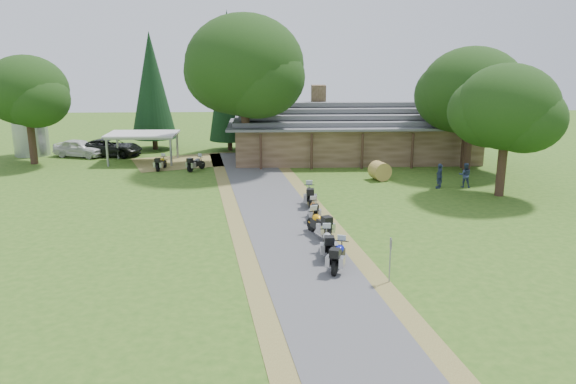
{
  "coord_description": "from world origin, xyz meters",
  "views": [
    {
      "loc": [
        -1.69,
        -23.81,
        9.44
      ],
      "look_at": [
        -0.43,
        6.26,
        1.6
      ],
      "focal_mm": 35.0,
      "sensor_mm": 36.0,
      "label": 1
    }
  ],
  "objects_px": {
    "motorcycle_row_c": "(319,223)",
    "motorcycle_carport_a": "(161,162)",
    "silo": "(29,122)",
    "carport": "(143,148)",
    "car_dark_suv": "(110,143)",
    "lodge": "(354,130)",
    "motorcycle_row_a": "(339,254)",
    "motorcycle_carport_b": "(196,163)",
    "motorcycle_row_b": "(328,242)",
    "car_white_sedan": "(79,146)",
    "motorcycle_row_e": "(310,194)",
    "motorcycle_row_d": "(314,209)",
    "hay_bale": "(380,171)"
  },
  "relations": [
    {
      "from": "silo",
      "to": "car_dark_suv",
      "type": "bearing_deg",
      "value": -5.55
    },
    {
      "from": "carport",
      "to": "motorcycle_row_a",
      "type": "bearing_deg",
      "value": -60.39
    },
    {
      "from": "silo",
      "to": "carport",
      "type": "height_order",
      "value": "silo"
    },
    {
      "from": "car_white_sedan",
      "to": "hay_bale",
      "type": "relative_size",
      "value": 4.4
    },
    {
      "from": "car_white_sedan",
      "to": "car_dark_suv",
      "type": "xyz_separation_m",
      "value": [
        2.64,
        0.29,
        0.17
      ]
    },
    {
      "from": "carport",
      "to": "motorcycle_row_e",
      "type": "relative_size",
      "value": 2.77
    },
    {
      "from": "car_white_sedan",
      "to": "hay_bale",
      "type": "bearing_deg",
      "value": -92.99
    },
    {
      "from": "silo",
      "to": "lodge",
      "type": "bearing_deg",
      "value": -5.01
    },
    {
      "from": "lodge",
      "to": "motorcycle_carport_b",
      "type": "bearing_deg",
      "value": -160.74
    },
    {
      "from": "motorcycle_row_e",
      "to": "motorcycle_carport_b",
      "type": "distance_m",
      "value": 13.08
    },
    {
      "from": "lodge",
      "to": "motorcycle_row_c",
      "type": "bearing_deg",
      "value": -103.53
    },
    {
      "from": "lodge",
      "to": "motorcycle_row_d",
      "type": "distance_m",
      "value": 18.41
    },
    {
      "from": "motorcycle_row_d",
      "to": "motorcycle_row_e",
      "type": "distance_m",
      "value": 2.78
    },
    {
      "from": "silo",
      "to": "hay_bale",
      "type": "xyz_separation_m",
      "value": [
        29.08,
        -10.85,
        -2.34
      ]
    },
    {
      "from": "motorcycle_row_d",
      "to": "motorcycle_row_c",
      "type": "bearing_deg",
      "value": 178.24
    },
    {
      "from": "lodge",
      "to": "car_dark_suv",
      "type": "height_order",
      "value": "lodge"
    },
    {
      "from": "lodge",
      "to": "car_dark_suv",
      "type": "bearing_deg",
      "value": 175.17
    },
    {
      "from": "car_white_sedan",
      "to": "hay_bale",
      "type": "xyz_separation_m",
      "value": [
        24.6,
        -9.87,
        -0.31
      ]
    },
    {
      "from": "silo",
      "to": "motorcycle_row_d",
      "type": "xyz_separation_m",
      "value": [
        23.47,
        -20.12,
        -2.42
      ]
    },
    {
      "from": "car_white_sedan",
      "to": "motorcycle_row_c",
      "type": "xyz_separation_m",
      "value": [
        18.99,
        -22.17,
        -0.25
      ]
    },
    {
      "from": "motorcycle_row_c",
      "to": "motorcycle_carport_a",
      "type": "height_order",
      "value": "motorcycle_row_c"
    },
    {
      "from": "motorcycle_row_a",
      "to": "motorcycle_row_b",
      "type": "xyz_separation_m",
      "value": [
        -0.31,
        1.6,
        0.01
      ]
    },
    {
      "from": "silo",
      "to": "motorcycle_row_e",
      "type": "distance_m",
      "value": 29.26
    },
    {
      "from": "car_dark_suv",
      "to": "motorcycle_row_a",
      "type": "distance_m",
      "value": 31.66
    },
    {
      "from": "carport",
      "to": "car_white_sedan",
      "type": "relative_size",
      "value": 0.97
    },
    {
      "from": "motorcycle_row_a",
      "to": "motorcycle_carport_b",
      "type": "bearing_deg",
      "value": 42.37
    },
    {
      "from": "motorcycle_row_a",
      "to": "motorcycle_row_c",
      "type": "xyz_separation_m",
      "value": [
        -0.44,
        4.38,
        0.05
      ]
    },
    {
      "from": "motorcycle_row_d",
      "to": "motorcycle_row_b",
      "type": "bearing_deg",
      "value": 179.59
    },
    {
      "from": "motorcycle_row_b",
      "to": "motorcycle_row_c",
      "type": "height_order",
      "value": "motorcycle_row_c"
    },
    {
      "from": "carport",
      "to": "motorcycle_row_a",
      "type": "relative_size",
      "value": 2.86
    },
    {
      "from": "car_dark_suv",
      "to": "lodge",
      "type": "bearing_deg",
      "value": -85.27
    },
    {
      "from": "motorcycle_carport_a",
      "to": "motorcycle_row_a",
      "type": "bearing_deg",
      "value": -139.32
    },
    {
      "from": "silo",
      "to": "carport",
      "type": "distance_m",
      "value": 11.35
    },
    {
      "from": "car_white_sedan",
      "to": "motorcycle_row_a",
      "type": "relative_size",
      "value": 2.96
    },
    {
      "from": "motorcycle_carport_a",
      "to": "car_dark_suv",
      "type": "bearing_deg",
      "value": 54.6
    },
    {
      "from": "motorcycle_carport_b",
      "to": "motorcycle_row_e",
      "type": "bearing_deg",
      "value": -108.6
    },
    {
      "from": "car_dark_suv",
      "to": "motorcycle_row_a",
      "type": "bearing_deg",
      "value": -138.41
    },
    {
      "from": "lodge",
      "to": "motorcycle_row_e",
      "type": "distance_m",
      "value": 15.76
    },
    {
      "from": "motorcycle_row_a",
      "to": "carport",
      "type": "bearing_deg",
      "value": 48.78
    },
    {
      "from": "lodge",
      "to": "motorcycle_carport_b",
      "type": "xyz_separation_m",
      "value": [
        -13.07,
        -4.57,
        -1.83
      ]
    },
    {
      "from": "car_dark_suv",
      "to": "motorcycle_row_a",
      "type": "xyz_separation_m",
      "value": [
        16.79,
        -26.84,
        -0.47
      ]
    },
    {
      "from": "motorcycle_row_b",
      "to": "motorcycle_carport_a",
      "type": "relative_size",
      "value": 1.16
    },
    {
      "from": "car_white_sedan",
      "to": "motorcycle_row_a",
      "type": "bearing_deg",
      "value": -124.93
    },
    {
      "from": "motorcycle_row_b",
      "to": "motorcycle_carport_a",
      "type": "xyz_separation_m",
      "value": [
        -11.01,
        19.25,
        -0.09
      ]
    },
    {
      "from": "motorcycle_row_b",
      "to": "motorcycle_row_d",
      "type": "xyz_separation_m",
      "value": [
        -0.14,
        5.81,
        -0.11
      ]
    },
    {
      "from": "motorcycle_row_b",
      "to": "car_white_sedan",
      "type": "bearing_deg",
      "value": 38.59
    },
    {
      "from": "lodge",
      "to": "silo",
      "type": "xyz_separation_m",
      "value": [
        -28.44,
        2.49,
        0.55
      ]
    },
    {
      "from": "motorcycle_row_b",
      "to": "motorcycle_row_d",
      "type": "height_order",
      "value": "motorcycle_row_b"
    },
    {
      "from": "car_white_sedan",
      "to": "car_dark_suv",
      "type": "distance_m",
      "value": 2.67
    },
    {
      "from": "car_white_sedan",
      "to": "motorcycle_row_e",
      "type": "height_order",
      "value": "car_white_sedan"
    }
  ]
}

